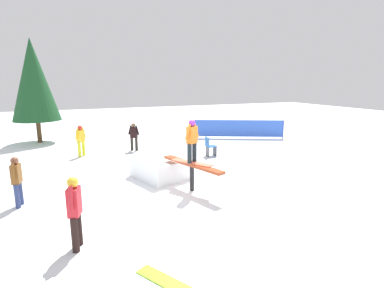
% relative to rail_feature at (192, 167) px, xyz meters
% --- Properties ---
extents(ground_plane, '(60.00, 60.00, 0.00)m').
position_rel_rail_feature_xyz_m(ground_plane, '(0.00, 0.00, -0.75)').
color(ground_plane, white).
extents(rail_feature, '(2.50, 1.06, 0.89)m').
position_rel_rail_feature_xyz_m(rail_feature, '(0.00, 0.00, 0.00)').
color(rail_feature, black).
rests_on(rail_feature, ground).
extents(snow_kicker_ramp, '(2.18, 1.99, 0.69)m').
position_rel_rail_feature_xyz_m(snow_kicker_ramp, '(-1.62, -0.53, -0.40)').
color(snow_kicker_ramp, white).
rests_on(snow_kicker_ramp, ground).
extents(main_rider_on_rail, '(1.35, 0.97, 1.35)m').
position_rel_rail_feature_xyz_m(main_rider_on_rail, '(0.00, 0.00, 0.80)').
color(main_rider_on_rail, '#F36D4D').
rests_on(main_rider_on_rail, rail_feature).
extents(bystander_yellow, '(0.50, 0.52, 1.42)m').
position_rel_rail_feature_xyz_m(bystander_yellow, '(-5.96, -2.95, 0.04)').
color(bystander_yellow, gold).
rests_on(bystander_yellow, ground).
extents(bystander_brown, '(0.59, 0.25, 1.39)m').
position_rel_rail_feature_xyz_m(bystander_brown, '(-0.72, -4.82, 0.03)').
color(bystander_brown, navy).
rests_on(bystander_brown, ground).
extents(bystander_red, '(0.63, 0.30, 1.53)m').
position_rel_rail_feature_xyz_m(bystander_red, '(2.14, -3.44, 0.11)').
color(bystander_red, black).
rests_on(bystander_red, ground).
extents(bystander_black, '(0.43, 0.52, 1.36)m').
position_rel_rail_feature_xyz_m(bystander_black, '(-6.15, -0.50, 0.01)').
color(bystander_black, '#29261D').
rests_on(bystander_black, ground).
extents(loose_snowboard_lime, '(1.40, 0.98, 0.02)m').
position_rel_rail_feature_xyz_m(loose_snowboard_lime, '(3.97, -2.04, -0.74)').
color(loose_snowboard_lime, '#92D52A').
rests_on(loose_snowboard_lime, ground).
extents(folding_chair, '(0.48, 0.48, 0.88)m').
position_rel_rail_feature_xyz_m(folding_chair, '(-3.71, 2.45, -0.34)').
color(folding_chair, '#3F3F44').
rests_on(folding_chair, ground).
extents(safety_fence, '(2.30, 4.73, 1.10)m').
position_rel_rail_feature_xyz_m(safety_fence, '(-6.87, 5.89, -0.15)').
color(safety_fence, blue).
rests_on(safety_fence, ground).
extents(pine_tree_near, '(2.46, 2.46, 5.60)m').
position_rel_rail_feature_xyz_m(pine_tree_near, '(-10.16, -4.93, 2.66)').
color(pine_tree_near, '#4C331E').
rests_on(pine_tree_near, ground).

